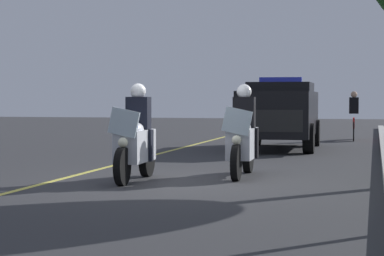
% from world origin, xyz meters
% --- Properties ---
extents(ground_plane, '(80.00, 80.00, 0.00)m').
position_xyz_m(ground_plane, '(0.00, 0.00, 0.00)').
color(ground_plane, '#333335').
extents(lane_stripe_center, '(48.00, 0.12, 0.01)m').
position_xyz_m(lane_stripe_center, '(0.00, -2.16, 0.00)').
color(lane_stripe_center, '#E0D14C').
rests_on(lane_stripe_center, ground).
extents(police_motorcycle_lead_left, '(2.14, 0.57, 1.72)m').
position_xyz_m(police_motorcycle_lead_left, '(0.06, -0.78, 0.70)').
color(police_motorcycle_lead_left, black).
rests_on(police_motorcycle_lead_left, ground).
extents(police_motorcycle_lead_right, '(2.14, 0.57, 1.72)m').
position_xyz_m(police_motorcycle_lead_right, '(-1.10, 0.93, 0.70)').
color(police_motorcycle_lead_right, black).
rests_on(police_motorcycle_lead_right, ground).
extents(police_suv, '(4.95, 2.18, 2.05)m').
position_xyz_m(police_suv, '(-8.71, 0.69, 1.07)').
color(police_suv, black).
rests_on(police_suv, ground).
extents(cyclist_background, '(1.76, 0.33, 1.69)m').
position_xyz_m(cyclist_background, '(-13.66, 2.60, 0.84)').
color(cyclist_background, black).
rests_on(cyclist_background, ground).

